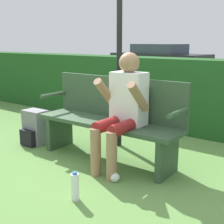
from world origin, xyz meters
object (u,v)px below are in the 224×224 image
object	(u,v)px
person_seated	(123,106)
parked_car	(159,58)
backpack	(35,128)
water_bottle	(75,187)
park_bench	(110,118)
signpost	(119,31)

from	to	relation	value
person_seated	parked_car	bearing A→B (deg)	116.41
backpack	water_bottle	bearing A→B (deg)	-28.28
person_seated	parked_car	distance (m)	11.24
backpack	parked_car	distance (m)	10.74
park_bench	backpack	size ratio (longest dim) A/B	3.85
person_seated	water_bottle	bearing A→B (deg)	-84.38
park_bench	parked_car	xyz separation A→B (m)	(-4.73, 9.94, 0.12)
water_bottle	park_bench	bearing A→B (deg)	109.72
person_seated	backpack	bearing A→B (deg)	-178.05
parked_car	backpack	bearing A→B (deg)	-62.35
signpost	park_bench	bearing A→B (deg)	-65.96
water_bottle	parked_car	distance (m)	12.06
park_bench	signpost	distance (m)	1.11
water_bottle	signpost	xyz separation A→B (m)	(-0.55, 1.42, 1.37)
signpost	person_seated	bearing A→B (deg)	-50.85
backpack	park_bench	bearing A→B (deg)	9.03
signpost	parked_car	world-z (taller)	signpost
person_seated	backpack	xyz separation A→B (m)	(-1.41, -0.05, -0.48)
signpost	parked_car	size ratio (longest dim) A/B	0.55
backpack	parked_car	size ratio (longest dim) A/B	0.10
parked_car	park_bench	bearing A→B (deg)	-56.43
park_bench	backpack	xyz separation A→B (m)	(-1.14, -0.18, -0.27)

